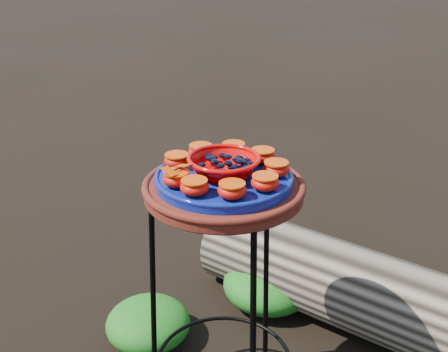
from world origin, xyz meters
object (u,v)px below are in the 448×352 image
Objects in this scene: plant_stand at (224,306)px; driftwood_log at (417,312)px; terracotta_saucer at (224,189)px; red_bowl at (224,166)px; cobalt_plate at (224,179)px.

driftwood_log is (0.36, 0.59, -0.20)m from plant_stand.
driftwood_log is (0.36, 0.59, -0.56)m from terracotta_saucer.
terracotta_saucer is at bearing 0.00° from plant_stand.
plant_stand is 1.70× the size of terracotta_saucer.
driftwood_log is (0.36, 0.59, -0.63)m from red_bowl.
terracotta_saucer reaches higher than plant_stand.
red_bowl is (0.00, 0.00, 0.06)m from terracotta_saucer.
red_bowl reaches higher than cobalt_plate.
cobalt_plate reaches higher than terracotta_saucer.
plant_stand is 0.43× the size of driftwood_log.
red_bowl is at bearing 0.00° from plant_stand.
driftwood_log is at bearing 58.62° from red_bowl.
driftwood_log is (0.36, 0.59, -0.59)m from cobalt_plate.
red_bowl is 0.93m from driftwood_log.
cobalt_plate reaches higher than driftwood_log.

